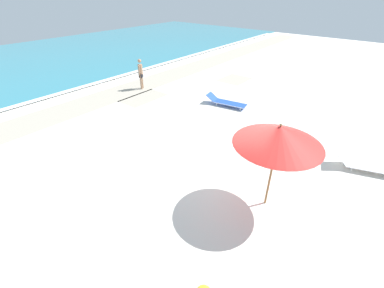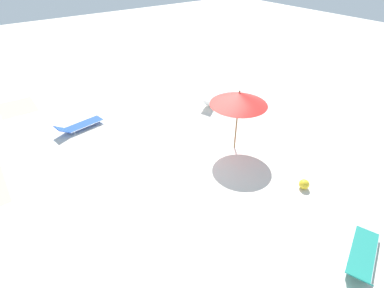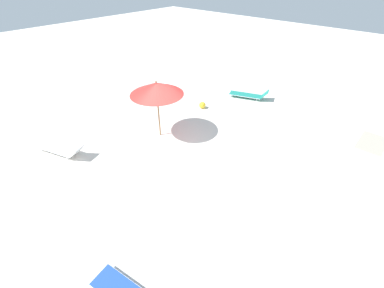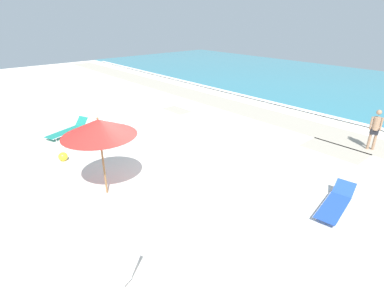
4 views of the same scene
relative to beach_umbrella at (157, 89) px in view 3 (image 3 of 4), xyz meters
name	(u,v)px [view 3 (image 3 of 4)]	position (x,y,z in m)	size (l,w,h in m)	color
ground_plane	(175,152)	(0.40, 1.32, -2.33)	(60.00, 60.00, 0.16)	silver
beach_umbrella	(157,89)	(0.00, 0.00, 0.00)	(2.23, 2.23, 2.57)	olive
sun_lounger_under_umbrella	(62,149)	(3.60, -1.96, -2.03)	(1.25, 2.23, 0.58)	white
sun_lounger_beside_umbrella	(249,95)	(-6.02, 0.99, -2.03)	(1.32, 2.24, 0.60)	#1E8475
beach_ball	(202,105)	(-3.28, -0.23, -2.07)	(0.36, 0.36, 0.36)	yellow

